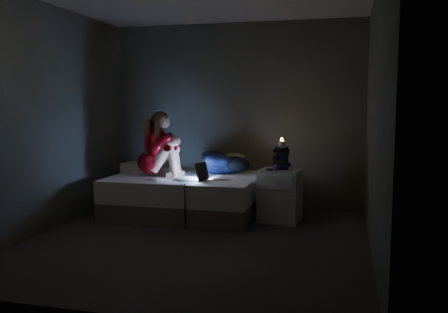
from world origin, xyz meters
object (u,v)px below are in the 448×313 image
(woman, at_px, (150,144))
(phone, at_px, (270,170))
(candle, at_px, (282,142))
(laptop, at_px, (192,170))
(bed, at_px, (186,195))
(nightstand, at_px, (280,195))

(woman, height_order, phone, woman)
(candle, bearing_deg, laptop, -164.31)
(bed, xyz_separation_m, phone, (1.14, -0.13, 0.40))
(woman, distance_m, laptop, 0.70)
(woman, xyz_separation_m, laptop, (0.61, -0.13, -0.31))
(laptop, height_order, candle, candle)
(bed, distance_m, woman, 0.82)
(nightstand, distance_m, candle, 0.66)
(phone, bearing_deg, bed, 170.07)
(woman, xyz_separation_m, candle, (1.69, 0.17, 0.04))
(woman, xyz_separation_m, phone, (1.57, 0.02, -0.29))
(candle, distance_m, phone, 0.38)
(laptop, height_order, phone, laptop)
(nightstand, xyz_separation_m, candle, (0.01, 0.06, 0.66))
(bed, relative_size, nightstand, 2.90)
(woman, height_order, laptop, woman)
(phone, bearing_deg, woman, 177.39)
(woman, distance_m, nightstand, 1.79)
(bed, relative_size, woman, 2.20)
(bed, bearing_deg, laptop, -56.00)
(bed, height_order, laptop, laptop)
(bed, distance_m, laptop, 0.51)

